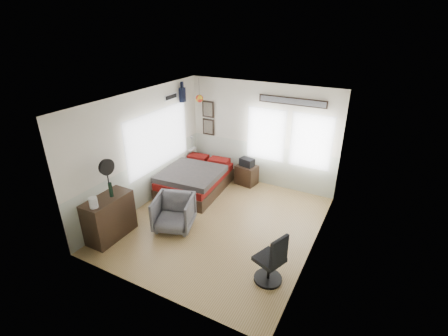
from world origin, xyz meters
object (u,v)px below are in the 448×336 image
at_px(armchair, 174,213).
at_px(nightstand, 247,175).
at_px(dresser, 110,217).
at_px(task_chair, 272,263).
at_px(bed, 195,179).

relative_size(armchair, nightstand, 1.53).
height_order(dresser, task_chair, task_chair).
bearing_deg(task_chair, bed, 164.18).
distance_m(nightstand, task_chair, 3.63).
bearing_deg(dresser, bed, 79.51).
bearing_deg(armchair, nightstand, 60.03).
xyz_separation_m(bed, armchair, (0.51, -1.62, 0.06)).
height_order(nightstand, task_chair, task_chair).
height_order(dresser, armchair, dresser).
distance_m(dresser, task_chair, 3.35).
relative_size(dresser, armchair, 1.25).
distance_m(armchair, nightstand, 2.63).
distance_m(armchair, task_chair, 2.43).
height_order(bed, nightstand, bed).
bearing_deg(bed, task_chair, -41.22).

